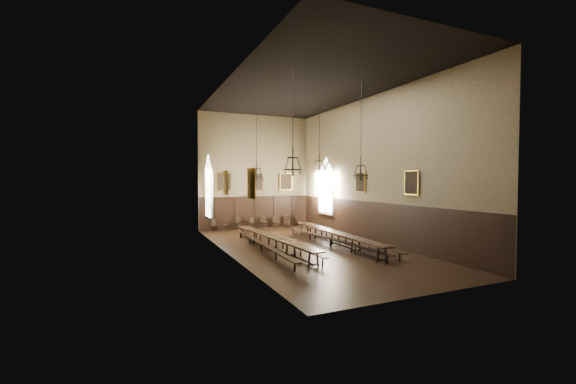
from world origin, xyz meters
TOP-DOWN VIEW (x-y plane):
  - floor at (0.00, 0.00)m, footprint 9.00×18.00m
  - ceiling at (0.00, 0.00)m, footprint 9.00×18.00m
  - wall_back at (0.00, 9.01)m, footprint 9.00×0.02m
  - wall_front at (0.00, -9.01)m, footprint 9.00×0.02m
  - wall_left at (-4.51, 0.00)m, footprint 0.02×18.00m
  - wall_right at (4.51, 0.00)m, footprint 0.02×18.00m
  - wainscot_panelling at (0.00, 0.00)m, footprint 9.00×18.00m
  - table_left at (-1.97, 0.26)m, footprint 1.24×9.71m
  - table_right at (1.91, 0.02)m, footprint 1.38×10.32m
  - bench_left_outer at (-2.63, 0.21)m, footprint 0.68×10.18m
  - bench_left_inner at (-1.36, 0.21)m, footprint 0.59×9.19m
  - bench_right_inner at (1.47, -0.18)m, footprint 0.70×10.41m
  - bench_right_outer at (2.57, -0.08)m, footprint 0.50×10.30m
  - chair_0 at (-3.41, 8.55)m, footprint 0.51×0.51m
  - chair_1 at (-2.51, 8.49)m, footprint 0.49×0.49m
  - chair_2 at (-1.46, 8.61)m, footprint 0.50×0.50m
  - chair_3 at (-0.40, 8.52)m, footprint 0.52×0.52m
  - chair_4 at (0.58, 8.61)m, footprint 0.52×0.52m
  - chair_5 at (1.53, 8.48)m, footprint 0.44×0.44m
  - chair_6 at (2.51, 8.49)m, footprint 0.49×0.49m
  - chair_7 at (3.56, 8.59)m, footprint 0.41×0.41m
  - chandelier_back_left at (-2.03, 2.78)m, footprint 0.87×0.87m
  - chandelier_back_right at (2.30, 2.70)m, footprint 0.82×0.82m
  - chandelier_front_left at (-2.11, -2.75)m, footprint 0.87×0.87m
  - chandelier_front_right at (1.90, -2.50)m, footprint 0.78×0.78m
  - portrait_back_0 at (-2.60, 8.88)m, footprint 1.10×0.12m
  - portrait_back_1 at (0.00, 8.88)m, footprint 1.10×0.12m
  - portrait_back_2 at (2.60, 8.88)m, footprint 1.10×0.12m
  - portrait_left_0 at (-4.38, 1.00)m, footprint 0.12×1.00m
  - portrait_left_1 at (-4.38, -3.50)m, footprint 0.12×1.00m
  - portrait_right_0 at (4.38, 1.00)m, footprint 0.12×1.00m
  - portrait_right_1 at (4.38, -3.50)m, footprint 0.12×1.00m
  - window_right at (4.43, 5.50)m, footprint 0.20×2.20m
  - window_left at (-4.43, 5.50)m, footprint 0.20×2.20m

SIDE VIEW (x-z plane):
  - floor at x=0.00m, z-range -0.02..0.00m
  - bench_left_inner at x=-1.36m, z-range 0.06..0.47m
  - chair_7 at x=3.56m, z-range -0.18..0.71m
  - chair_0 at x=-3.41m, z-range -0.18..0.72m
  - chair_1 at x=-2.51m, z-range -0.18..0.73m
  - chair_3 at x=-0.40m, z-range -0.18..0.74m
  - chair_5 at x=1.53m, z-range -0.18..0.75m
  - chair_6 at x=2.51m, z-range -0.19..0.77m
  - bench_left_outer at x=-2.63m, z-range 0.06..0.52m
  - bench_right_outer at x=2.57m, z-range 0.06..0.53m
  - bench_right_inner at x=1.47m, z-range 0.06..0.53m
  - chair_2 at x=-1.46m, z-range -0.20..0.82m
  - chair_4 at x=0.58m, z-range -0.20..0.83m
  - table_left at x=-1.97m, z-range 0.00..0.76m
  - table_right at x=1.91m, z-range 0.00..0.80m
  - wainscot_panelling at x=0.00m, z-range 0.00..2.50m
  - window_right at x=4.43m, z-range 1.10..5.70m
  - window_left at x=-4.43m, z-range 1.10..5.70m
  - portrait_back_0 at x=-2.60m, z-range 3.00..4.40m
  - portrait_back_1 at x=0.00m, z-range 3.00..4.40m
  - portrait_back_2 at x=2.60m, z-range 3.00..4.40m
  - portrait_left_0 at x=-4.38m, z-range 3.05..4.35m
  - portrait_left_1 at x=-4.38m, z-range 3.05..4.35m
  - portrait_right_0 at x=4.38m, z-range 3.05..4.35m
  - portrait_right_1 at x=4.38m, z-range 3.05..4.35m
  - chandelier_back_left at x=-2.03m, z-range 1.76..6.91m
  - chandelier_front_right at x=1.90m, z-range 1.93..6.99m
  - wall_back at x=0.00m, z-range 0.00..9.00m
  - wall_front at x=0.00m, z-range 0.00..9.00m
  - wall_left at x=-4.51m, z-range 0.00..9.00m
  - wall_right at x=4.51m, z-range 0.00..9.00m
  - chandelier_front_left at x=-2.11m, z-range 2.23..7.05m
  - chandelier_back_right at x=2.30m, z-range 2.58..7.17m
  - ceiling at x=0.00m, z-range 9.00..9.02m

